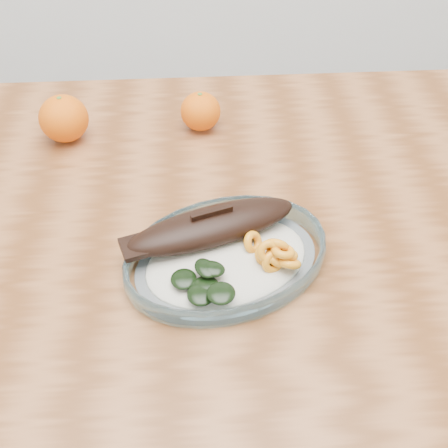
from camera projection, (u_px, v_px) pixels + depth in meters
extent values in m
plane|color=slate|center=(192.00, 435.00, 1.38)|extent=(3.00, 3.00, 0.00)
cube|color=brown|center=(173.00, 219.00, 0.87)|extent=(1.20, 0.80, 0.04)
cylinder|color=brown|center=(399.00, 226.00, 1.40)|extent=(0.06, 0.06, 0.71)
ellipsoid|color=white|center=(227.00, 261.00, 0.77)|extent=(0.61, 0.52, 0.01)
torus|color=#91C9E0|center=(227.00, 256.00, 0.76)|extent=(0.66, 0.66, 0.03)
ellipsoid|color=white|center=(227.00, 252.00, 0.76)|extent=(0.54, 0.46, 0.02)
ellipsoid|color=black|center=(212.00, 218.00, 0.77)|extent=(0.26, 0.14, 0.04)
ellipsoid|color=black|center=(212.00, 222.00, 0.77)|extent=(0.22, 0.12, 0.02)
cube|color=black|center=(137.00, 238.00, 0.74)|extent=(0.06, 0.05, 0.01)
cube|color=black|center=(212.00, 207.00, 0.76)|extent=(0.06, 0.02, 0.02)
torus|color=orange|center=(279.00, 248.00, 0.74)|extent=(0.04, 0.05, 0.02)
torus|color=orange|center=(253.00, 234.00, 0.76)|extent=(0.04, 0.05, 0.04)
torus|color=orange|center=(277.00, 250.00, 0.74)|extent=(0.04, 0.04, 0.03)
torus|color=orange|center=(273.00, 254.00, 0.73)|extent=(0.04, 0.03, 0.04)
torus|color=orange|center=(290.00, 255.00, 0.73)|extent=(0.05, 0.04, 0.04)
torus|color=orange|center=(266.00, 246.00, 0.74)|extent=(0.04, 0.04, 0.03)
torus|color=orange|center=(287.00, 246.00, 0.74)|extent=(0.05, 0.05, 0.02)
torus|color=orange|center=(270.00, 243.00, 0.73)|extent=(0.05, 0.03, 0.04)
torus|color=orange|center=(278.00, 237.00, 0.73)|extent=(0.04, 0.03, 0.04)
torus|color=orange|center=(284.00, 243.00, 0.73)|extent=(0.05, 0.05, 0.02)
ellipsoid|color=black|center=(201.00, 286.00, 0.70)|extent=(0.04, 0.04, 0.01)
ellipsoid|color=black|center=(206.00, 278.00, 0.70)|extent=(0.04, 0.04, 0.01)
ellipsoid|color=black|center=(183.00, 271.00, 0.71)|extent=(0.03, 0.04, 0.01)
ellipsoid|color=black|center=(211.00, 260.00, 0.71)|extent=(0.04, 0.04, 0.01)
ellipsoid|color=black|center=(205.00, 260.00, 0.71)|extent=(0.04, 0.04, 0.01)
ellipsoid|color=black|center=(221.00, 285.00, 0.68)|extent=(0.04, 0.04, 0.01)
sphere|color=#E35704|center=(64.00, 119.00, 0.96)|extent=(0.08, 0.08, 0.08)
sphere|color=#E35704|center=(201.00, 111.00, 0.99)|extent=(0.07, 0.07, 0.07)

